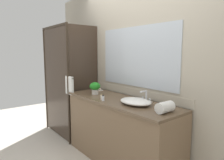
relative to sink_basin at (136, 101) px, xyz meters
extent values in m
cube|color=#B2A893|center=(-0.32, 0.35, 0.36)|extent=(4.40, 0.05, 2.60)
cube|color=#B2A893|center=(-0.32, 0.32, 0.02)|extent=(1.80, 0.01, 0.11)
cube|color=silver|center=(-0.32, 0.32, 0.53)|extent=(1.43, 0.01, 0.84)
cube|color=brown|center=(-0.32, 0.02, -0.50)|extent=(1.80, 0.56, 0.87)
cube|color=brown|center=(-0.32, 0.01, -0.05)|extent=(1.80, 0.58, 0.03)
cylinder|color=#2D2319|center=(-2.27, -0.26, 0.06)|extent=(0.04, 0.04, 2.00)
cylinder|color=#2D2319|center=(-1.27, -0.26, 0.06)|extent=(0.04, 0.04, 2.00)
cube|color=#2D2319|center=(-1.77, -0.26, 1.04)|extent=(1.00, 0.04, 0.04)
cube|color=#382B21|center=(-1.77, -0.26, 0.06)|extent=(0.96, 0.01, 1.96)
cube|color=#382B21|center=(-1.27, 0.02, 0.06)|extent=(0.01, 0.57, 1.96)
cylinder|color=#2D2319|center=(-1.25, -0.25, 0.19)|extent=(0.32, 0.02, 0.02)
cube|color=white|center=(-1.25, -0.25, 0.07)|extent=(0.22, 0.04, 0.29)
ellipsoid|color=white|center=(0.00, 0.00, 0.00)|extent=(0.43, 0.32, 0.07)
cube|color=silver|center=(0.00, 0.19, -0.03)|extent=(0.17, 0.04, 0.02)
cylinder|color=silver|center=(0.00, 0.19, 0.04)|extent=(0.02, 0.02, 0.12)
cylinder|color=silver|center=(0.00, 0.14, 0.11)|extent=(0.02, 0.11, 0.02)
cylinder|color=silver|center=(-0.06, 0.19, 0.00)|extent=(0.02, 0.02, 0.04)
cylinder|color=silver|center=(0.06, 0.19, 0.00)|extent=(0.02, 0.02, 0.04)
cylinder|color=beige|center=(-0.82, -0.04, 0.00)|extent=(0.10, 0.10, 0.07)
ellipsoid|color=#217C21|center=(-0.82, -0.04, 0.09)|extent=(0.16, 0.16, 0.12)
cube|color=silver|center=(-1.03, 0.19, -0.03)|extent=(0.10, 0.07, 0.01)
ellipsoid|color=beige|center=(-1.03, 0.19, -0.01)|extent=(0.07, 0.04, 0.02)
cylinder|color=silver|center=(-0.44, -0.19, 0.00)|extent=(0.03, 0.03, 0.07)
cylinder|color=#9E895B|center=(-0.44, -0.19, 0.04)|extent=(0.02, 0.02, 0.02)
cylinder|color=silver|center=(-0.39, -0.20, 0.00)|extent=(0.03, 0.03, 0.07)
cylinder|color=black|center=(-0.39, -0.20, 0.03)|extent=(0.03, 0.03, 0.01)
cylinder|color=white|center=(0.44, -0.01, 0.02)|extent=(0.12, 0.20, 0.12)
camera|label=1|loc=(1.71, -1.72, 0.59)|focal=32.48mm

